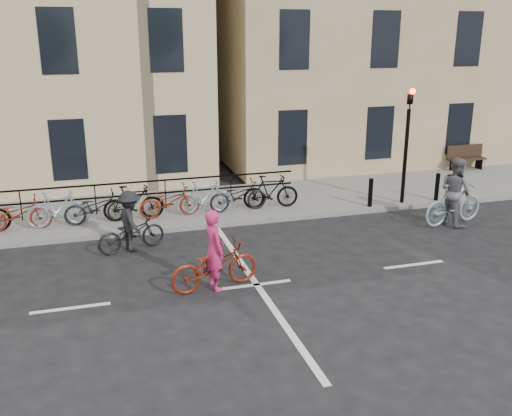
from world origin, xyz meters
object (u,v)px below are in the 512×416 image
object	(u,v)px
traffic_light	(407,132)
cyclist_pink	(214,262)
cyclist_dark	(131,227)
bench	(466,156)
cyclist_grey	(455,198)

from	to	relation	value
traffic_light	cyclist_pink	bearing A→B (deg)	-149.36
cyclist_dark	bench	bearing A→B (deg)	-88.22
traffic_light	bench	bearing A→B (deg)	35.25
traffic_light	cyclist_grey	distance (m)	2.61
bench	cyclist_pink	world-z (taller)	cyclist_pink
cyclist_pink	cyclist_grey	xyz separation A→B (m)	(7.66, 2.26, 0.19)
bench	cyclist_grey	size ratio (longest dim) A/B	0.74
cyclist_pink	cyclist_grey	world-z (taller)	cyclist_grey
traffic_light	cyclist_pink	world-z (taller)	traffic_light
traffic_light	cyclist_pink	size ratio (longest dim) A/B	1.83
cyclist_pink	cyclist_grey	distance (m)	7.99
traffic_light	cyclist_dark	distance (m)	9.00
bench	cyclist_dark	distance (m)	14.32
cyclist_pink	cyclist_grey	size ratio (longest dim) A/B	0.99
bench	cyclist_pink	size ratio (longest dim) A/B	0.75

